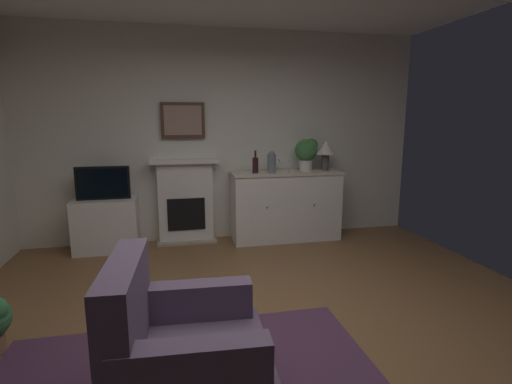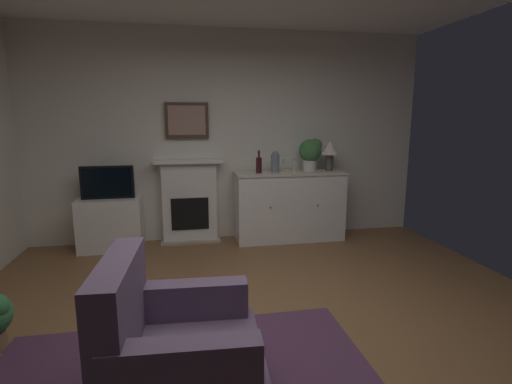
{
  "view_description": "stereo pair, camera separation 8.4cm",
  "coord_description": "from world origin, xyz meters",
  "px_view_note": "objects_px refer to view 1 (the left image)",
  "views": [
    {
      "loc": [
        -0.69,
        -2.47,
        1.62
      ],
      "look_at": [
        -0.01,
        0.68,
        1.0
      ],
      "focal_mm": 27.22,
      "sensor_mm": 36.0,
      "label": 1
    },
    {
      "loc": [
        -0.61,
        -2.49,
        1.62
      ],
      "look_at": [
        -0.01,
        0.68,
        1.0
      ],
      "focal_mm": 27.22,
      "sensor_mm": 36.0,
      "label": 2
    }
  ],
  "objects_px": {
    "framed_picture": "(183,120)",
    "potted_plant_small": "(307,151)",
    "table_lamp": "(326,150)",
    "tv_set": "(103,183)",
    "wine_glass_center": "(291,163)",
    "vase_decorative": "(272,162)",
    "armchair": "(180,355)",
    "wine_glass_left": "(280,162)",
    "wine_bottle": "(255,165)",
    "sideboard_cabinet": "(286,206)",
    "tv_cabinet": "(106,225)",
    "fireplace_unit": "(186,201)"
  },
  "relations": [
    {
      "from": "framed_picture",
      "to": "potted_plant_small",
      "type": "xyz_separation_m",
      "value": [
        1.61,
        -0.18,
        -0.41
      ]
    },
    {
      "from": "table_lamp",
      "to": "tv_set",
      "type": "bearing_deg",
      "value": -179.83
    },
    {
      "from": "wine_glass_center",
      "to": "vase_decorative",
      "type": "relative_size",
      "value": 0.59
    },
    {
      "from": "potted_plant_small",
      "to": "armchair",
      "type": "xyz_separation_m",
      "value": [
        -1.76,
        -3.02,
        -0.8
      ]
    },
    {
      "from": "wine_glass_left",
      "to": "potted_plant_small",
      "type": "distance_m",
      "value": 0.39
    },
    {
      "from": "table_lamp",
      "to": "wine_bottle",
      "type": "xyz_separation_m",
      "value": [
        -0.97,
        -0.05,
        -0.17
      ]
    },
    {
      "from": "wine_glass_left",
      "to": "sideboard_cabinet",
      "type": "bearing_deg",
      "value": -25.18
    },
    {
      "from": "vase_decorative",
      "to": "framed_picture",
      "type": "bearing_deg",
      "value": 166.08
    },
    {
      "from": "wine_glass_left",
      "to": "tv_cabinet",
      "type": "relative_size",
      "value": 0.22
    },
    {
      "from": "vase_decorative",
      "to": "tv_set",
      "type": "xyz_separation_m",
      "value": [
        -2.07,
        0.04,
        -0.21
      ]
    },
    {
      "from": "sideboard_cabinet",
      "to": "armchair",
      "type": "xyz_separation_m",
      "value": [
        -1.46,
        -2.97,
        -0.08
      ]
    },
    {
      "from": "wine_bottle",
      "to": "armchair",
      "type": "bearing_deg",
      "value": -109.5
    },
    {
      "from": "fireplace_unit",
      "to": "wine_bottle",
      "type": "distance_m",
      "value": 1.03
    },
    {
      "from": "sideboard_cabinet",
      "to": "table_lamp",
      "type": "height_order",
      "value": "table_lamp"
    },
    {
      "from": "wine_glass_center",
      "to": "fireplace_unit",
      "type": "bearing_deg",
      "value": 170.15
    },
    {
      "from": "tv_cabinet",
      "to": "fireplace_unit",
      "type": "bearing_deg",
      "value": 9.45
    },
    {
      "from": "vase_decorative",
      "to": "tv_cabinet",
      "type": "height_order",
      "value": "vase_decorative"
    },
    {
      "from": "sideboard_cabinet",
      "to": "wine_glass_center",
      "type": "xyz_separation_m",
      "value": [
        0.04,
        -0.06,
        0.58
      ]
    },
    {
      "from": "table_lamp",
      "to": "potted_plant_small",
      "type": "bearing_deg",
      "value": 169.63
    },
    {
      "from": "tv_set",
      "to": "armchair",
      "type": "xyz_separation_m",
      "value": [
        0.83,
        -2.97,
        -0.47
      ]
    },
    {
      "from": "framed_picture",
      "to": "potted_plant_small",
      "type": "distance_m",
      "value": 1.67
    },
    {
      "from": "framed_picture",
      "to": "armchair",
      "type": "distance_m",
      "value": 3.42
    },
    {
      "from": "armchair",
      "to": "tv_cabinet",
      "type": "bearing_deg",
      "value": 105.44
    },
    {
      "from": "table_lamp",
      "to": "tv_cabinet",
      "type": "height_order",
      "value": "table_lamp"
    },
    {
      "from": "vase_decorative",
      "to": "tv_cabinet",
      "type": "distance_m",
      "value": 2.2
    },
    {
      "from": "tv_set",
      "to": "potted_plant_small",
      "type": "height_order",
      "value": "potted_plant_small"
    },
    {
      "from": "table_lamp",
      "to": "potted_plant_small",
      "type": "height_order",
      "value": "potted_plant_small"
    },
    {
      "from": "wine_glass_center",
      "to": "tv_cabinet",
      "type": "height_order",
      "value": "wine_glass_center"
    },
    {
      "from": "wine_glass_center",
      "to": "armchair",
      "type": "xyz_separation_m",
      "value": [
        -1.5,
        -2.92,
        -0.66
      ]
    },
    {
      "from": "wine_glass_left",
      "to": "tv_set",
      "type": "bearing_deg",
      "value": -178.92
    },
    {
      "from": "wine_glass_left",
      "to": "tv_cabinet",
      "type": "distance_m",
      "value": 2.33
    },
    {
      "from": "armchair",
      "to": "wine_glass_left",
      "type": "bearing_deg",
      "value": 65.16
    },
    {
      "from": "table_lamp",
      "to": "wine_glass_left",
      "type": "height_order",
      "value": "table_lamp"
    },
    {
      "from": "sideboard_cabinet",
      "to": "potted_plant_small",
      "type": "distance_m",
      "value": 0.78
    },
    {
      "from": "tv_cabinet",
      "to": "wine_bottle",
      "type": "bearing_deg",
      "value": -1.99
    },
    {
      "from": "wine_glass_left",
      "to": "potted_plant_small",
      "type": "bearing_deg",
      "value": 1.84
    },
    {
      "from": "armchair",
      "to": "vase_decorative",
      "type": "bearing_deg",
      "value": 66.86
    },
    {
      "from": "framed_picture",
      "to": "wine_bottle",
      "type": "height_order",
      "value": "framed_picture"
    },
    {
      "from": "sideboard_cabinet",
      "to": "wine_bottle",
      "type": "bearing_deg",
      "value": -173.39
    },
    {
      "from": "table_lamp",
      "to": "armchair",
      "type": "distance_m",
      "value": 3.68
    },
    {
      "from": "tv_cabinet",
      "to": "sideboard_cabinet",
      "type": "bearing_deg",
      "value": -0.38
    },
    {
      "from": "wine_glass_left",
      "to": "tv_cabinet",
      "type": "bearing_deg",
      "value": -179.52
    },
    {
      "from": "table_lamp",
      "to": "vase_decorative",
      "type": "relative_size",
      "value": 1.42
    },
    {
      "from": "table_lamp",
      "to": "vase_decorative",
      "type": "bearing_deg",
      "value": -176.22
    },
    {
      "from": "framed_picture",
      "to": "table_lamp",
      "type": "height_order",
      "value": "framed_picture"
    },
    {
      "from": "framed_picture",
      "to": "wine_bottle",
      "type": "relative_size",
      "value": 1.9
    },
    {
      "from": "wine_bottle",
      "to": "armchair",
      "type": "xyz_separation_m",
      "value": [
        -1.04,
        -2.92,
        -0.65
      ]
    },
    {
      "from": "table_lamp",
      "to": "framed_picture",
      "type": "bearing_deg",
      "value": 173.16
    },
    {
      "from": "potted_plant_small",
      "to": "armchair",
      "type": "distance_m",
      "value": 3.58
    },
    {
      "from": "table_lamp",
      "to": "tv_set",
      "type": "height_order",
      "value": "table_lamp"
    }
  ]
}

